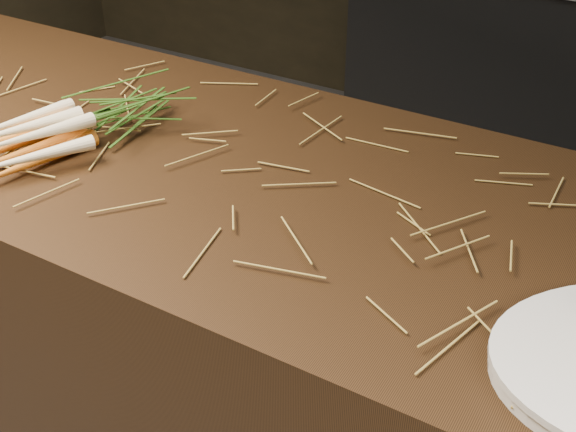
{
  "coord_description": "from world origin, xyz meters",
  "views": [
    {
      "loc": [
        0.58,
        -0.57,
        1.51
      ],
      "look_at": [
        0.16,
        0.14,
        0.96
      ],
      "focal_mm": 45.0,
      "sensor_mm": 36.0,
      "label": 1
    }
  ],
  "objects": [
    {
      "name": "main_counter",
      "position": [
        0.0,
        0.3,
        0.45
      ],
      "size": [
        2.4,
        0.7,
        0.9
      ],
      "primitive_type": "cube",
      "color": "black",
      "rests_on": "ground"
    },
    {
      "name": "straw_bedding",
      "position": [
        0.0,
        0.3,
        0.91
      ],
      "size": [
        1.4,
        0.6,
        0.02
      ],
      "primitive_type": null,
      "color": "olive",
      "rests_on": "main_counter"
    },
    {
      "name": "root_veg_bunch",
      "position": [
        -0.32,
        0.25,
        0.94
      ],
      "size": [
        0.25,
        0.46,
        0.08
      ],
      "rotation": [
        0.0,
        0.0,
        -0.32
      ],
      "color": "#C5611B",
      "rests_on": "main_counter"
    }
  ]
}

